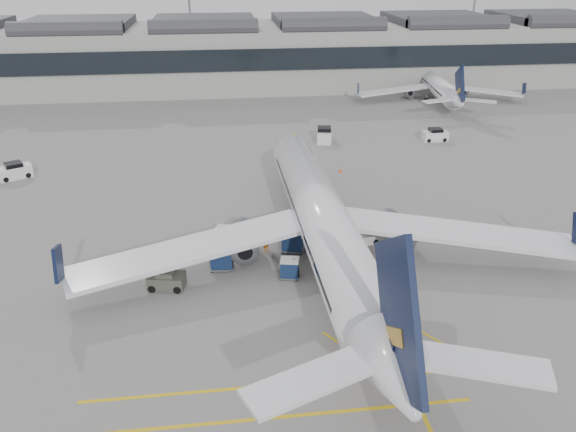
{
  "coord_description": "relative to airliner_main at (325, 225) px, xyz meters",
  "views": [
    {
      "loc": [
        -0.21,
        -35.32,
        22.86
      ],
      "look_at": [
        4.78,
        4.56,
        4.0
      ],
      "focal_mm": 35.0,
      "sensor_mm": 36.0,
      "label": 1
    }
  ],
  "objects": [
    {
      "name": "belt_loader",
      "position": [
        3.31,
        3.16,
        -2.79
      ],
      "size": [
        5.23,
        1.96,
        2.12
      ],
      "rotation": [
        0.0,
        0.0,
        0.05
      ],
      "color": "silver",
      "rests_on": "ground"
    },
    {
      "name": "baggage_cart_a",
      "position": [
        -3.03,
        -1.99,
        -2.56
      ],
      "size": [
        1.73,
        1.53,
        1.58
      ],
      "rotation": [
        0.0,
        0.0,
        -0.22
      ],
      "color": "gray",
      "rests_on": "ground"
    },
    {
      "name": "terminal",
      "position": [
        -7.61,
        68.08,
        2.73
      ],
      "size": [
        200.0,
        20.45,
        12.4
      ],
      "color": "#9E9E99",
      "rests_on": "ground"
    },
    {
      "name": "apron_markings",
      "position": [
        2.39,
        6.16,
        -3.4
      ],
      "size": [
        0.25,
        60.0,
        0.01
      ],
      "primitive_type": "cube",
      "color": "gold",
      "rests_on": "ground"
    },
    {
      "name": "safety_cone_nose",
      "position": [
        5.7,
        20.16,
        -3.16
      ],
      "size": [
        0.36,
        0.36,
        0.49
      ],
      "primitive_type": "cone",
      "color": "#F24C0A",
      "rests_on": "ground"
    },
    {
      "name": "ramp_agent_b",
      "position": [
        -2.46,
        3.42,
        -2.62
      ],
      "size": [
        0.97,
        0.9,
        1.58
      ],
      "primitive_type": "imported",
      "rotation": [
        0.0,
        0.0,
        3.66
      ],
      "color": "#E0610B",
      "rests_on": "ground"
    },
    {
      "name": "airliner_main",
      "position": [
        0.0,
        0.0,
        0.0
      ],
      "size": [
        39.93,
        43.62,
        11.6
      ],
      "rotation": [
        0.0,
        0.0,
        0.01
      ],
      "color": "white",
      "rests_on": "ground"
    },
    {
      "name": "service_van_right",
      "position": [
        20.79,
        30.47,
        -2.65
      ],
      "size": [
        3.29,
        1.68,
        1.68
      ],
      "rotation": [
        0.0,
        0.0,
        0.01
      ],
      "color": "silver",
      "rests_on": "ground"
    },
    {
      "name": "ramp_agent_a",
      "position": [
        -4.42,
        2.56,
        -2.49
      ],
      "size": [
        0.73,
        0.8,
        1.84
      ],
      "primitive_type": "imported",
      "rotation": [
        0.0,
        0.0,
        1.02
      ],
      "color": "#E3610B",
      "rests_on": "ground"
    },
    {
      "name": "baggage_cart_d",
      "position": [
        -8.24,
        0.06,
        -2.37
      ],
      "size": [
        1.96,
        1.65,
        1.95
      ],
      "rotation": [
        0.0,
        0.0,
        -0.07
      ],
      "color": "gray",
      "rests_on": "ground"
    },
    {
      "name": "airliner_far",
      "position": [
        29.34,
        52.86,
        -0.98
      ],
      "size": [
        28.23,
        31.01,
        8.26
      ],
      "rotation": [
        0.0,
        0.0,
        -0.12
      ],
      "color": "white",
      "rests_on": "ground"
    },
    {
      "name": "service_van_left",
      "position": [
        -30.85,
        23.01,
        -2.61
      ],
      "size": [
        3.89,
        3.2,
        1.79
      ],
      "rotation": [
        0.0,
        0.0,
        0.5
      ],
      "color": "silver",
      "rests_on": "ground"
    },
    {
      "name": "ground",
      "position": [
        -7.61,
        -3.84,
        -3.41
      ],
      "size": [
        220.0,
        220.0,
        0.0
      ],
      "primitive_type": "plane",
      "color": "gray",
      "rests_on": "ground"
    },
    {
      "name": "baggage_cart_c",
      "position": [
        -7.91,
        3.91,
        -2.5
      ],
      "size": [
        1.99,
        1.83,
        1.7
      ],
      "rotation": [
        0.0,
        0.0,
        -0.37
      ],
      "color": "gray",
      "rests_on": "ground"
    },
    {
      "name": "safety_cone_engine",
      "position": [
        7.26,
        3.4,
        -3.16
      ],
      "size": [
        0.36,
        0.36,
        0.5
      ],
      "primitive_type": "cone",
      "color": "#F24C0A",
      "rests_on": "ground"
    },
    {
      "name": "baggage_cart_b",
      "position": [
        -2.24,
        2.3,
        -2.35
      ],
      "size": [
        2.21,
        1.97,
        1.98
      ],
      "rotation": [
        0.0,
        0.0,
        -0.25
      ],
      "color": "gray",
      "rests_on": "ground"
    },
    {
      "name": "service_van_mid",
      "position": [
        5.95,
        32.06,
        -2.54
      ],
      "size": [
        2.48,
        4.02,
        1.93
      ],
      "rotation": [
        0.0,
        0.0,
        1.4
      ],
      "color": "silver",
      "rests_on": "ground"
    },
    {
      "name": "pushback_tug",
      "position": [
        -12.38,
        -2.31,
        -2.75
      ],
      "size": [
        2.91,
        2.09,
        1.49
      ],
      "rotation": [
        0.0,
        0.0,
        -0.19
      ],
      "color": "#4A4D42",
      "rests_on": "ground"
    }
  ]
}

